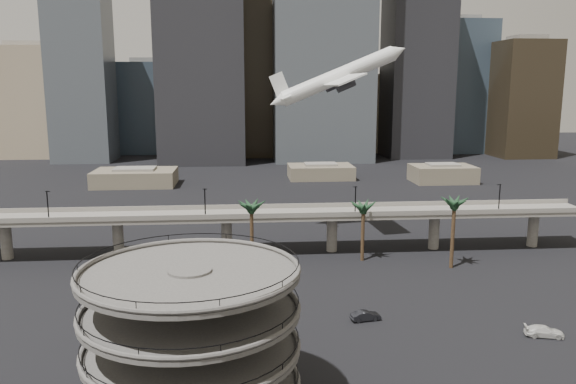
{
  "coord_description": "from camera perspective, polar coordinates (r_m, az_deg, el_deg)",
  "views": [
    {
      "loc": [
        -7.68,
        -57.94,
        34.09
      ],
      "look_at": [
        -0.52,
        28.0,
        17.89
      ],
      "focal_mm": 35.0,
      "sensor_mm": 36.0,
      "label": 1
    }
  ],
  "objects": [
    {
      "name": "car_c",
      "position": [
        87.57,
        24.58,
        -12.75
      ],
      "size": [
        5.56,
        3.23,
        1.52
      ],
      "primitive_type": "imported",
      "rotation": [
        0.0,
        0.0,
        1.35
      ],
      "color": "silver",
      "rests_on": "ground"
    },
    {
      "name": "skyline",
      "position": [
        276.11,
        -0.02,
        12.52
      ],
      "size": [
        269.0,
        86.0,
        118.07
      ],
      "color": "gray",
      "rests_on": "ground"
    },
    {
      "name": "car_b",
      "position": [
        85.78,
        7.89,
        -12.35
      ],
      "size": [
        4.67,
        2.33,
        1.47
      ],
      "primitive_type": "imported",
      "rotation": [
        0.0,
        0.0,
        1.75
      ],
      "color": "black",
      "rests_on": "ground"
    },
    {
      "name": "parking_ramp",
      "position": [
        59.38,
        -9.76,
        -13.63
      ],
      "size": [
        22.2,
        22.2,
        17.35
      ],
      "color": "#514E4C",
      "rests_on": "ground"
    },
    {
      "name": "low_buildings",
      "position": [
        203.18,
        -0.59,
        1.8
      ],
      "size": [
        135.0,
        27.5,
        6.8
      ],
      "color": "#6A5F4E",
      "rests_on": "ground"
    },
    {
      "name": "airborne_jet",
      "position": [
        130.98,
        5.09,
        11.55
      ],
      "size": [
        32.95,
        29.97,
        15.92
      ],
      "rotation": [
        0.0,
        -0.39,
        0.08
      ],
      "color": "white",
      "rests_on": "ground"
    },
    {
      "name": "car_a",
      "position": [
        80.7,
        -1.81,
        -13.73
      ],
      "size": [
        5.0,
        3.04,
        1.59
      ],
      "primitive_type": "imported",
      "rotation": [
        0.0,
        0.0,
        1.84
      ],
      "color": "red",
      "rests_on": "ground"
    },
    {
      "name": "palm_trees",
      "position": [
        107.27,
        7.02,
        -1.64
      ],
      "size": [
        42.4,
        10.4,
        14.0
      ],
      "color": "#4D3621",
      "rests_on": "ground"
    },
    {
      "name": "overpass",
      "position": [
        116.31,
        -0.85,
        -2.66
      ],
      "size": [
        130.0,
        9.3,
        14.7
      ],
      "color": "slate",
      "rests_on": "ground"
    }
  ]
}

